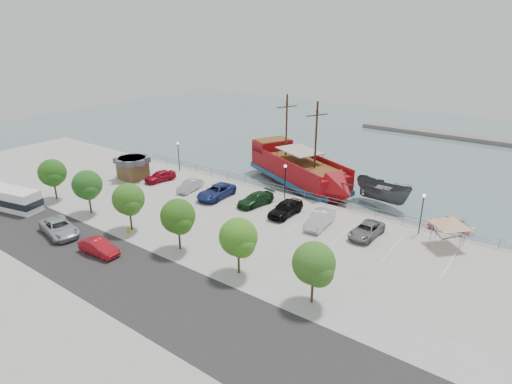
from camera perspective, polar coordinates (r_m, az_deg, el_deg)
The scene contains 34 objects.
ground at distance 47.44m, azimuth -0.45°, elevation -4.34°, with size 160.00×160.00×0.00m, color slate.
land_slab at distance 35.13m, azimuth -22.19°, elevation -15.39°, with size 100.00×58.00×1.20m, color #9D978E.
street at distance 36.99m, azimuth -15.74°, elevation -11.39°, with size 100.00×8.00×0.04m, color black.
sidewalk at distance 40.29m, azimuth -9.06°, elevation -7.92°, with size 100.00×4.00×0.05m, color #969695.
seawall_railing at distance 52.79m, azimuth 4.60°, elevation 0.11°, with size 50.00×0.06×1.00m.
far_shore at distance 92.86m, azimuth 25.84°, elevation 6.58°, with size 40.00×3.00×0.80m, color slate.
pirate_ship at distance 57.76m, azimuth 6.40°, elevation 2.51°, with size 19.91×12.98×12.50m.
patrol_boat at distance 54.25m, azimuth 16.53°, elevation -0.21°, with size 2.85×7.59×2.94m, color #45484A.
speedboat at distance 48.81m, azimuth 24.29°, elevation -4.72°, with size 4.63×6.49×1.34m, color white.
dock_west at distance 63.05m, azimuth -6.62°, elevation 2.29°, with size 6.76×1.93×0.39m, color gray.
dock_mid at distance 50.74m, azimuth 14.19°, elevation -3.02°, with size 7.12×2.03×0.41m, color gray.
dock_east at distance 49.15m, azimuth 20.43°, elevation -4.55°, with size 7.37×2.11×0.42m, color slate.
shed at distance 60.67m, azimuth -16.11°, elevation 3.19°, with size 3.75×3.75×2.95m.
canopy_tent at distance 43.58m, azimuth 24.61°, elevation -3.00°, with size 4.26×4.26×3.46m.
street_van at distance 46.95m, azimuth -24.77°, elevation -4.35°, with size 2.51×5.44×1.51m, color #A7ADB1.
street_sedan at distance 41.74m, azimuth -20.24°, elevation -6.93°, with size 1.46×4.20×1.38m, color #A9121C.
shuttle_bus at distance 55.66m, azimuth -29.70°, elevation -0.88°, with size 7.29×3.91×2.44m.
fire_hydrant at distance 44.87m, azimuth -16.69°, elevation -4.89°, with size 0.25×0.25×0.73m.
lamp_post_left at distance 61.97m, azimuth -10.32°, elevation 5.38°, with size 0.36×0.36×4.28m.
lamp_post_mid at distance 50.93m, azimuth 3.91°, elevation 2.22°, with size 0.36×0.36×4.28m.
lamp_post_right at distance 45.05m, azimuth 21.32°, elevation -1.83°, with size 0.36×0.36×4.28m.
tree_a at distance 55.69m, azimuth -25.50°, elevation 2.21°, with size 3.30×3.20×5.00m.
tree_b at distance 49.85m, azimuth -21.55°, elevation 0.75°, with size 3.30×3.20×5.00m.
tree_c at distance 44.36m, azimuth -16.59°, elevation -1.08°, with size 3.30×3.20×5.00m.
tree_d at distance 39.35m, azimuth -10.29°, elevation -3.40°, with size 3.30×3.20×5.00m.
tree_e at distance 35.02m, azimuth -2.26°, elevation -6.26°, with size 3.30×3.20×5.00m.
tree_f at distance 31.67m, azimuth 7.87°, elevation -9.66°, with size 3.30×3.20×5.00m.
parked_car_a at distance 58.83m, azimuth -12.67°, elevation 2.09°, with size 1.73×4.29×1.46m, color maroon.
parked_car_b at distance 54.69m, azimuth -8.79°, elevation 0.84°, with size 1.41×4.05×1.34m, color #A9A9A9.
parked_car_c at distance 52.01m, azimuth -5.33°, elevation 0.04°, with size 2.56×5.56×1.54m, color navy.
parked_car_d at distance 49.67m, azimuth -0.06°, elevation -0.98°, with size 1.98×4.86×1.41m, color #123418.
parked_car_e at distance 47.06m, azimuth 3.96°, elevation -2.16°, with size 1.99×4.93×1.68m, color black.
parked_car_f at distance 44.91m, azimuth 8.53°, elevation -3.60°, with size 1.69×4.83×1.59m, color silver.
parked_car_g at distance 43.74m, azimuth 14.51°, elevation -4.96°, with size 2.21×4.78×1.33m, color slate.
Camera 1 is at (25.62, -34.32, 19.40)m, focal length 30.00 mm.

